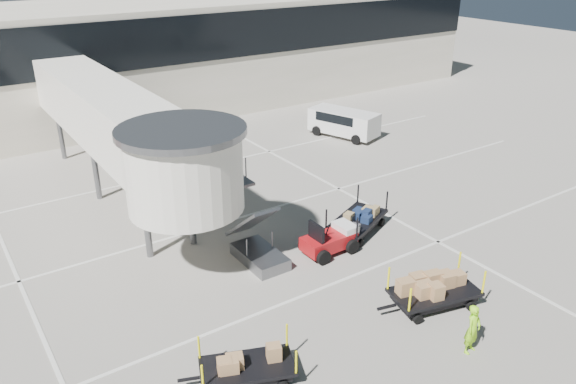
% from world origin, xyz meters
% --- Properties ---
extents(ground, '(140.00, 140.00, 0.00)m').
position_xyz_m(ground, '(0.00, 0.00, 0.00)').
color(ground, '#A7A095').
rests_on(ground, ground).
extents(lane_markings, '(40.00, 30.00, 0.02)m').
position_xyz_m(lane_markings, '(-0.67, 9.33, 0.01)').
color(lane_markings, silver).
rests_on(lane_markings, ground).
extents(terminal, '(64.00, 12.11, 15.20)m').
position_xyz_m(terminal, '(-0.35, 29.94, 4.11)').
color(terminal, silver).
rests_on(terminal, ground).
extents(jet_bridge, '(5.70, 20.40, 6.03)m').
position_xyz_m(jet_bridge, '(-3.97, 12.26, 4.28)').
color(jet_bridge, white).
rests_on(jet_bridge, ground).
extents(baggage_tug, '(2.40, 1.54, 1.56)m').
position_xyz_m(baggage_tug, '(1.51, 4.03, 0.57)').
color(baggage_tug, maroon).
rests_on(baggage_tug, ground).
extents(suitcase_cart, '(4.07, 2.83, 1.59)m').
position_xyz_m(suitcase_cart, '(3.54, 4.72, 0.58)').
color(suitcase_cart, black).
rests_on(suitcase_cart, ground).
extents(box_cart_near, '(4.00, 2.27, 1.53)m').
position_xyz_m(box_cart_near, '(2.13, -1.06, 0.63)').
color(box_cart_near, black).
rests_on(box_cart_near, ground).
extents(box_cart_far, '(3.52, 2.36, 1.37)m').
position_xyz_m(box_cart_far, '(-5.34, -0.60, 0.51)').
color(box_cart_far, black).
rests_on(box_cart_far, ground).
extents(ground_worker, '(0.70, 0.53, 1.74)m').
position_xyz_m(ground_worker, '(1.36, -3.54, 0.87)').
color(ground_worker, '#8ADF17').
rests_on(ground_worker, ground).
extents(minivan, '(3.30, 5.03, 1.77)m').
position_xyz_m(minivan, '(11.77, 15.89, 1.06)').
color(minivan, silver).
rests_on(minivan, ground).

